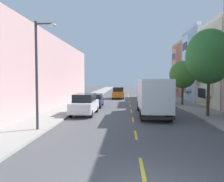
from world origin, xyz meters
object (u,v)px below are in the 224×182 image
object	(u,v)px
parked_wagon_navy	(95,100)
street_lamp	(39,67)
street_tree_third	(183,75)
parked_pickup_charcoal	(146,89)
street_tree_second	(209,57)
delivery_box_truck	(153,95)
parked_suv_black	(155,93)
moving_orange_sedan	(118,93)
parked_pickup_burgundy	(163,97)
parked_suv_white	(85,104)

from	to	relation	value
parked_wagon_navy	street_lamp	bearing A→B (deg)	-97.34
street_tree_third	parked_pickup_charcoal	world-z (taller)	street_tree_third
street_tree_second	street_lamp	xyz separation A→B (m)	(-12.35, -5.88, -1.16)
street_lamp	delivery_box_truck	bearing A→B (deg)	39.91
street_tree_second	parked_suv_black	distance (m)	20.26
street_tree_second	parked_pickup_charcoal	size ratio (longest dim) A/B	1.37
delivery_box_truck	moving_orange_sedan	size ratio (longest dim) A/B	1.66
parked_pickup_burgundy	parked_suv_white	world-z (taller)	parked_suv_white
parked_pickup_charcoal	moving_orange_sedan	size ratio (longest dim) A/B	1.11
parked_wagon_navy	parked_pickup_burgundy	size ratio (longest dim) A/B	0.88
parked_pickup_charcoal	street_tree_second	bearing A→B (deg)	-87.03
street_tree_second	parked_suv_black	bearing A→B (deg)	95.75
street_tree_second	parked_suv_white	distance (m)	11.58
street_lamp	parked_wagon_navy	size ratio (longest dim) A/B	1.41
parked_wagon_navy	parked_suv_white	xyz separation A→B (m)	(-0.09, -6.15, 0.18)
street_lamp	parked_suv_white	distance (m)	7.65
moving_orange_sedan	parked_wagon_navy	bearing A→B (deg)	-101.94
street_tree_third	parked_suv_white	xyz separation A→B (m)	(-10.76, -7.67, -2.86)
street_tree_second	street_lamp	world-z (taller)	street_tree_second
delivery_box_truck	parked_suv_white	size ratio (longest dim) A/B	1.65
street_tree_third	moving_orange_sedan	xyz separation A→B (m)	(-8.20, 10.17, -2.86)
parked_wagon_navy	parked_suv_black	world-z (taller)	parked_suv_black
parked_pickup_charcoal	parked_suv_white	bearing A→B (deg)	-103.53
parked_pickup_charcoal	moving_orange_sedan	world-z (taller)	moving_orange_sedan
street_tree_third	parked_pickup_burgundy	bearing A→B (deg)	123.06
parked_wagon_navy	moving_orange_sedan	bearing A→B (deg)	78.06
parked_pickup_charcoal	parked_suv_black	bearing A→B (deg)	-90.12
parked_suv_white	delivery_box_truck	bearing A→B (deg)	-3.45
parked_wagon_navy	parked_pickup_charcoal	distance (m)	31.68
street_tree_third	parked_suv_black	world-z (taller)	street_tree_third
street_lamp	moving_orange_sedan	xyz separation A→B (m)	(4.15, 24.68, -3.02)
delivery_box_truck	moving_orange_sedan	xyz separation A→B (m)	(-3.60, 18.21, -0.89)
parked_pickup_burgundy	street_tree_third	bearing A→B (deg)	-56.94
street_tree_second	parked_pickup_burgundy	bearing A→B (deg)	99.38
street_lamp	parked_pickup_burgundy	bearing A→B (deg)	59.14
street_tree_third	street_lamp	distance (m)	19.06
delivery_box_truck	parked_suv_black	xyz separation A→B (m)	(2.62, 19.13, -0.89)
street_lamp	parked_pickup_burgundy	xyz separation A→B (m)	(10.43, 17.46, -3.18)
parked_suv_black	parked_suv_white	distance (m)	20.71
parked_suv_white	street_lamp	bearing A→B (deg)	-103.07
street_tree_second	parked_pickup_charcoal	bearing A→B (deg)	92.97
parked_pickup_charcoal	delivery_box_truck	bearing A→B (deg)	-94.10
street_tree_third	street_lamp	bearing A→B (deg)	-130.37
parked_suv_white	street_tree_third	bearing A→B (deg)	35.50
street_tree_second	parked_pickup_burgundy	size ratio (longest dim) A/B	1.37
parked_pickup_burgundy	parked_suv_white	xyz separation A→B (m)	(-8.84, -10.61, 0.16)
street_lamp	parked_suv_black	bearing A→B (deg)	67.97
parked_suv_black	moving_orange_sedan	xyz separation A→B (m)	(-6.21, -0.92, 0.00)
street_lamp	moving_orange_sedan	world-z (taller)	street_lamp
parked_pickup_charcoal	parked_pickup_burgundy	world-z (taller)	same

